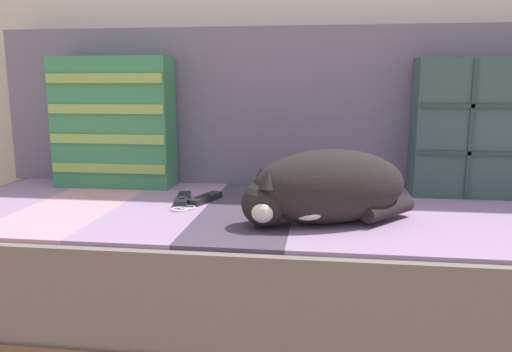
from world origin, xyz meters
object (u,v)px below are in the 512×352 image
(throw_pillow_quilted, at_px, (491,128))
(sleeping_cat, at_px, (323,189))
(game_remote_near, at_px, (183,200))
(couch, at_px, (294,272))
(game_remote_far, at_px, (204,199))
(throw_pillow_striped, at_px, (114,123))

(throw_pillow_quilted, relative_size, sleeping_cat, 1.05)
(sleeping_cat, bearing_deg, game_remote_near, 157.58)
(throw_pillow_quilted, bearing_deg, couch, -159.92)
(game_remote_far, bearing_deg, game_remote_near, -164.03)
(couch, bearing_deg, throw_pillow_quilted, 20.08)
(game_remote_far, bearing_deg, throw_pillow_striped, 150.44)
(throw_pillow_striped, relative_size, sleeping_cat, 0.99)
(throw_pillow_quilted, distance_m, sleeping_cat, 0.65)
(throw_pillow_striped, bearing_deg, sleeping_cat, -28.78)
(couch, relative_size, game_remote_near, 10.89)
(throw_pillow_quilted, distance_m, throw_pillow_striped, 1.22)
(game_remote_near, bearing_deg, throw_pillow_striped, 143.53)
(throw_pillow_quilted, bearing_deg, sleeping_cat, -142.66)
(sleeping_cat, relative_size, game_remote_far, 2.28)
(throw_pillow_striped, height_order, game_remote_far, throw_pillow_striped)
(couch, height_order, game_remote_near, game_remote_near)
(game_remote_far, bearing_deg, sleeping_cat, -27.98)
(throw_pillow_quilted, xyz_separation_m, throw_pillow_striped, (-1.22, -0.00, 0.00))
(throw_pillow_striped, bearing_deg, game_remote_near, -36.47)
(game_remote_far, bearing_deg, throw_pillow_quilted, 13.21)
(throw_pillow_striped, distance_m, game_remote_far, 0.46)
(throw_pillow_quilted, height_order, sleeping_cat, throw_pillow_quilted)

